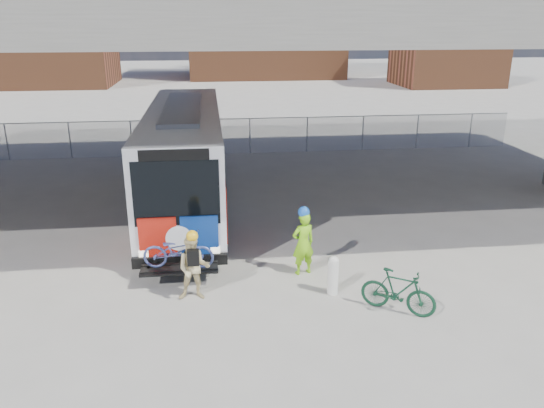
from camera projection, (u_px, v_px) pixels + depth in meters
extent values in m
plane|color=#9E9991|center=(249.00, 246.00, 16.32)|extent=(160.00, 160.00, 0.00)
cube|color=silver|center=(185.00, 153.00, 19.47)|extent=(2.55, 12.00, 3.20)
cube|color=black|center=(185.00, 133.00, 19.73)|extent=(2.61, 11.00, 1.28)
cube|color=black|center=(176.00, 193.00, 13.76)|extent=(2.24, 0.12, 1.76)
cube|color=black|center=(174.00, 155.00, 13.43)|extent=(1.78, 0.12, 0.30)
cube|color=black|center=(180.00, 260.00, 14.29)|extent=(2.55, 0.20, 0.30)
cube|color=#AD180D|center=(158.00, 239.00, 14.04)|extent=(1.00, 0.08, 1.20)
cube|color=navy|center=(200.00, 237.00, 14.17)|extent=(1.00, 0.08, 1.20)
cylinder|color=silver|center=(179.00, 238.00, 14.09)|extent=(0.70, 0.06, 0.70)
cube|color=gray|center=(183.00, 108.00, 18.92)|extent=(1.28, 7.20, 0.14)
cube|color=black|center=(179.00, 269.00, 13.82)|extent=(2.00, 0.70, 0.06)
cylinder|color=black|center=(143.00, 237.00, 15.69)|extent=(0.30, 1.00, 1.00)
cylinder|color=black|center=(221.00, 234.00, 15.95)|extent=(0.30, 1.00, 1.00)
cylinder|color=black|center=(164.00, 163.00, 23.76)|extent=(0.30, 1.00, 1.00)
cylinder|color=black|center=(216.00, 162.00, 24.01)|extent=(0.30, 1.00, 1.00)
cube|color=#AD180D|center=(138.00, 205.00, 15.97)|extent=(0.06, 2.60, 1.70)
cube|color=navy|center=(144.00, 189.00, 17.47)|extent=(0.06, 1.40, 1.70)
cube|color=#AD180D|center=(225.00, 202.00, 16.27)|extent=(0.06, 2.60, 1.70)
cube|color=navy|center=(223.00, 187.00, 17.77)|extent=(0.06, 1.40, 1.70)
imported|color=#3F4C8C|center=(178.00, 251.00, 13.65)|extent=(1.90, 0.86, 0.96)
cube|color=#605E59|center=(237.00, 15.00, 17.86)|extent=(40.00, 16.00, 1.50)
cylinder|color=gray|center=(70.00, 141.00, 26.38)|extent=(0.06, 0.06, 1.80)
cylinder|color=gray|center=(152.00, 139.00, 26.83)|extent=(0.06, 0.06, 1.80)
cylinder|color=gray|center=(231.00, 137.00, 27.28)|extent=(0.06, 0.06, 1.80)
cylinder|color=gray|center=(307.00, 135.00, 27.73)|extent=(0.06, 0.06, 1.80)
cylinder|color=gray|center=(381.00, 133.00, 28.18)|extent=(0.06, 0.06, 1.80)
cylinder|color=gray|center=(453.00, 131.00, 28.63)|extent=(0.06, 0.06, 1.80)
plane|color=gray|center=(231.00, 137.00, 27.28)|extent=(30.00, 0.00, 30.00)
cube|color=gray|center=(230.00, 119.00, 26.98)|extent=(30.00, 0.05, 0.04)
cube|color=brown|center=(41.00, 36.00, 54.85)|extent=(14.00, 10.00, 10.00)
cube|color=brown|center=(264.00, 25.00, 63.78)|extent=(18.00, 12.00, 12.00)
cube|color=brown|center=(448.00, 46.00, 55.21)|extent=(10.00, 8.00, 8.00)
cylinder|color=silver|center=(333.00, 277.00, 13.34)|extent=(0.27, 0.27, 0.90)
sphere|color=silver|center=(334.00, 261.00, 13.20)|extent=(0.27, 0.27, 0.27)
imported|color=#82D816|center=(303.00, 243.00, 14.29)|extent=(0.74, 0.59, 1.77)
sphere|color=blue|center=(304.00, 212.00, 13.99)|extent=(0.31, 0.31, 0.31)
imported|color=#D6C189|center=(194.00, 268.00, 12.98)|extent=(0.84, 0.67, 1.66)
sphere|color=yellow|center=(192.00, 236.00, 12.70)|extent=(0.29, 0.29, 0.29)
cube|color=black|center=(193.00, 257.00, 12.67)|extent=(0.29, 0.17, 0.40)
imported|color=#133E27|center=(398.00, 291.00, 12.47)|extent=(1.78, 1.42, 1.08)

